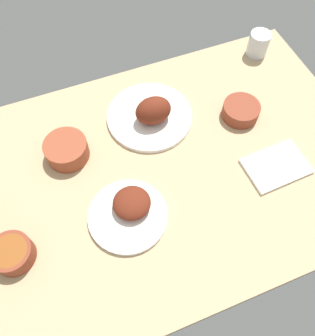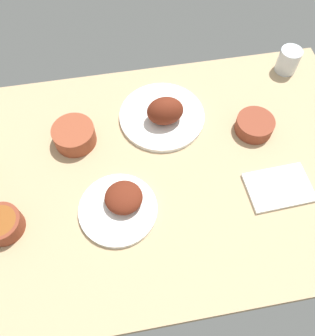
{
  "view_description": "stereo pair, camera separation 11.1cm",
  "coord_description": "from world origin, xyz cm",
  "px_view_note": "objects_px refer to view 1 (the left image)",
  "views": [
    {
      "loc": [
        20.35,
        51.51,
        102.59
      ],
      "look_at": [
        0.0,
        0.0,
        6.0
      ],
      "focal_mm": 37.92,
      "sensor_mm": 36.0,
      "label": 1
    },
    {
      "loc": [
        9.65,
        54.54,
        102.59
      ],
      "look_at": [
        0.0,
        0.0,
        6.0
      ],
      "focal_mm": 37.92,
      "sensor_mm": 36.0,
      "label": 2
    }
  ],
  "objects_px": {
    "bowl_pasta": "(241,110)",
    "bowl_potatoes": "(66,149)",
    "folded_napkin": "(276,166)",
    "plate_center_main": "(129,210)",
    "bowl_soup": "(12,253)",
    "water_tumbler": "(258,44)",
    "plate_near_viewer": "(151,114)"
  },
  "relations": [
    {
      "from": "bowl_pasta",
      "to": "bowl_potatoes",
      "type": "height_order",
      "value": "bowl_potatoes"
    },
    {
      "from": "bowl_potatoes",
      "to": "folded_napkin",
      "type": "xyz_separation_m",
      "value": [
        -0.61,
        0.29,
        -0.03
      ]
    },
    {
      "from": "plate_center_main",
      "to": "folded_napkin",
      "type": "relative_size",
      "value": 1.19
    },
    {
      "from": "plate_center_main",
      "to": "bowl_potatoes",
      "type": "xyz_separation_m",
      "value": [
        0.12,
        -0.27,
        0.01
      ]
    },
    {
      "from": "bowl_potatoes",
      "to": "folded_napkin",
      "type": "relative_size",
      "value": 0.7
    },
    {
      "from": "bowl_pasta",
      "to": "bowl_potatoes",
      "type": "distance_m",
      "value": 0.6
    },
    {
      "from": "plate_center_main",
      "to": "bowl_potatoes",
      "type": "relative_size",
      "value": 1.7
    },
    {
      "from": "bowl_potatoes",
      "to": "bowl_soup",
      "type": "bearing_deg",
      "value": 50.83
    },
    {
      "from": "water_tumbler",
      "to": "plate_center_main",
      "type": "bearing_deg",
      "value": 33.77
    },
    {
      "from": "plate_near_viewer",
      "to": "bowl_pasta",
      "type": "height_order",
      "value": "plate_near_viewer"
    },
    {
      "from": "plate_center_main",
      "to": "plate_near_viewer",
      "type": "distance_m",
      "value": 0.36
    },
    {
      "from": "plate_center_main",
      "to": "bowl_potatoes",
      "type": "height_order",
      "value": "plate_center_main"
    },
    {
      "from": "plate_center_main",
      "to": "plate_near_viewer",
      "type": "height_order",
      "value": "plate_near_viewer"
    },
    {
      "from": "folded_napkin",
      "to": "plate_near_viewer",
      "type": "bearing_deg",
      "value": -46.97
    },
    {
      "from": "bowl_potatoes",
      "to": "water_tumbler",
      "type": "distance_m",
      "value": 0.83
    },
    {
      "from": "plate_center_main",
      "to": "bowl_pasta",
      "type": "bearing_deg",
      "value": -156.51
    },
    {
      "from": "plate_near_viewer",
      "to": "folded_napkin",
      "type": "xyz_separation_m",
      "value": [
        -0.3,
        0.33,
        -0.02
      ]
    },
    {
      "from": "bowl_pasta",
      "to": "folded_napkin",
      "type": "height_order",
      "value": "bowl_pasta"
    },
    {
      "from": "water_tumbler",
      "to": "folded_napkin",
      "type": "relative_size",
      "value": 0.47
    },
    {
      "from": "bowl_pasta",
      "to": "folded_napkin",
      "type": "xyz_separation_m",
      "value": [
        -0.01,
        0.23,
        -0.02
      ]
    },
    {
      "from": "plate_near_viewer",
      "to": "water_tumbler",
      "type": "relative_size",
      "value": 3.18
    },
    {
      "from": "plate_near_viewer",
      "to": "bowl_soup",
      "type": "distance_m",
      "value": 0.61
    },
    {
      "from": "plate_center_main",
      "to": "plate_near_viewer",
      "type": "relative_size",
      "value": 0.8
    },
    {
      "from": "bowl_potatoes",
      "to": "bowl_pasta",
      "type": "bearing_deg",
      "value": 174.39
    },
    {
      "from": "bowl_pasta",
      "to": "folded_napkin",
      "type": "distance_m",
      "value": 0.23
    },
    {
      "from": "plate_near_viewer",
      "to": "bowl_soup",
      "type": "height_order",
      "value": "plate_near_viewer"
    },
    {
      "from": "bowl_soup",
      "to": "folded_napkin",
      "type": "relative_size",
      "value": 0.59
    },
    {
      "from": "plate_center_main",
      "to": "folded_napkin",
      "type": "xyz_separation_m",
      "value": [
        -0.49,
        0.02,
        -0.02
      ]
    },
    {
      "from": "plate_near_viewer",
      "to": "bowl_soup",
      "type": "relative_size",
      "value": 2.53
    },
    {
      "from": "bowl_potatoes",
      "to": "water_tumbler",
      "type": "relative_size",
      "value": 1.49
    },
    {
      "from": "bowl_pasta",
      "to": "bowl_potatoes",
      "type": "xyz_separation_m",
      "value": [
        0.6,
        -0.06,
        0.01
      ]
    },
    {
      "from": "plate_near_viewer",
      "to": "bowl_pasta",
      "type": "bearing_deg",
      "value": 162.03
    }
  ]
}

